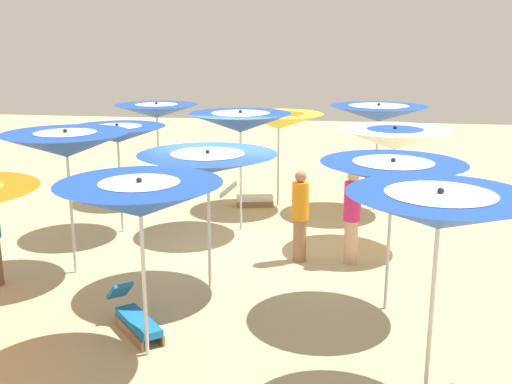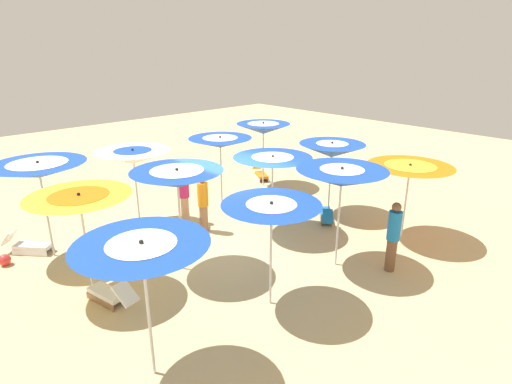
{
  "view_description": "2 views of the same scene",
  "coord_description": "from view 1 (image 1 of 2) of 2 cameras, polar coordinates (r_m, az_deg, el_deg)",
  "views": [
    {
      "loc": [
        2.05,
        -10.21,
        3.88
      ],
      "look_at": [
        0.33,
        0.47,
        1.15
      ],
      "focal_mm": 42.55,
      "sensor_mm": 36.0,
      "label": 1
    },
    {
      "loc": [
        -7.74,
        6.44,
        5.07
      ],
      "look_at": [
        0.08,
        -0.9,
        1.23
      ],
      "focal_mm": 29.15,
      "sensor_mm": 36.0,
      "label": 2
    }
  ],
  "objects": [
    {
      "name": "ground",
      "position": [
        11.12,
        -2.08,
        -6.37
      ],
      "size": [
        38.88,
        38.88,
        0.04
      ],
      "primitive_type": "cube",
      "color": "#D1B57F"
    },
    {
      "name": "beach_umbrella_0",
      "position": [
        6.53,
        16.84,
        -1.68
      ],
      "size": [
        1.95,
        1.95,
        2.41
      ],
      "color": "silver",
      "rests_on": "ground"
    },
    {
      "name": "beach_umbrella_1",
      "position": [
        8.71,
        12.72,
        1.76
      ],
      "size": [
        2.05,
        2.05,
        2.28
      ],
      "color": "silver",
      "rests_on": "ground"
    },
    {
      "name": "beach_umbrella_2",
      "position": [
        11.61,
        12.89,
        4.87
      ],
      "size": [
        2.08,
        2.08,
        2.32
      ],
      "color": "silver",
      "rests_on": "ground"
    },
    {
      "name": "beach_umbrella_3",
      "position": [
        14.07,
        11.44,
        7.27
      ],
      "size": [
        2.18,
        2.18,
        2.49
      ],
      "color": "silver",
      "rests_on": "ground"
    },
    {
      "name": "beach_umbrella_4",
      "position": [
        7.31,
        -10.85,
        -0.68
      ],
      "size": [
        1.99,
        1.99,
        2.3
      ],
      "color": "silver",
      "rests_on": "ground"
    },
    {
      "name": "beach_umbrella_5",
      "position": [
        9.34,
        -4.55,
        2.71
      ],
      "size": [
        2.16,
        2.16,
        2.24
      ],
      "color": "silver",
      "rests_on": "ground"
    },
    {
      "name": "beach_umbrella_6",
      "position": [
        12.26,
        -1.47,
        6.57
      ],
      "size": [
        2.06,
        2.06,
        2.51
      ],
      "color": "silver",
      "rests_on": "ground"
    },
    {
      "name": "beach_umbrella_7",
      "position": [
        14.14,
        2.14,
        6.7
      ],
      "size": [
        2.07,
        2.07,
        2.28
      ],
      "color": "silver",
      "rests_on": "ground"
    },
    {
      "name": "beach_umbrella_9",
      "position": [
        10.36,
        -17.41,
        4.27
      ],
      "size": [
        2.07,
        2.07,
        2.47
      ],
      "color": "silver",
      "rests_on": "ground"
    },
    {
      "name": "beach_umbrella_10",
      "position": [
        12.46,
        -12.9,
        5.31
      ],
      "size": [
        1.93,
        1.93,
        2.26
      ],
      "color": "silver",
      "rests_on": "ground"
    },
    {
      "name": "beach_umbrella_11",
      "position": [
        15.03,
        -9.32,
        7.52
      ],
      "size": [
        2.01,
        2.01,
        2.41
      ],
      "color": "silver",
      "rests_on": "ground"
    },
    {
      "name": "lounger_0",
      "position": [
        14.49,
        -0.58,
        -0.5
      ],
      "size": [
        1.33,
        0.64,
        0.58
      ],
      "rotation": [
        0.0,
        0.0,
        6.5
      ],
      "color": "olive",
      "rests_on": "ground"
    },
    {
      "name": "lounger_1",
      "position": [
        14.86,
        13.23,
        -0.54
      ],
      "size": [
        1.14,
        1.07,
        0.59
      ],
      "rotation": [
        0.0,
        0.0,
        3.86
      ],
      "color": "silver",
      "rests_on": "ground"
    },
    {
      "name": "lounger_3",
      "position": [
        8.57,
        -11.25,
        -11.58
      ],
      "size": [
        1.14,
        1.23,
        0.56
      ],
      "rotation": [
        0.0,
        0.0,
        5.44
      ],
      "color": "olive",
      "rests_on": "ground"
    },
    {
      "name": "beachgoer_0",
      "position": [
        10.77,
        4.17,
        -2.09
      ],
      "size": [
        0.3,
        0.3,
        1.66
      ],
      "rotation": [
        0.0,
        0.0,
        0.45
      ],
      "color": "#A3704C",
      "rests_on": "ground"
    },
    {
      "name": "beachgoer_1",
      "position": [
        10.75,
        9.0,
        -2.15
      ],
      "size": [
        0.3,
        0.3,
        1.7
      ],
      "rotation": [
        0.0,
        0.0,
        3.77
      ],
      "color": "#D8A87F",
      "rests_on": "ground"
    },
    {
      "name": "beach_ball",
      "position": [
        15.48,
        12.02,
        -0.12
      ],
      "size": [
        0.28,
        0.28,
        0.28
      ],
      "primitive_type": "sphere",
      "color": "red",
      "rests_on": "ground"
    }
  ]
}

